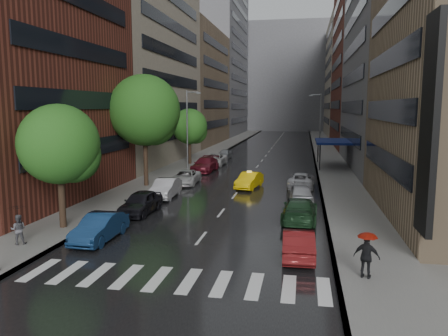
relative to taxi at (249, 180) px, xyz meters
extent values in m
plane|color=gray|center=(-0.78, -19.54, -0.72)|extent=(220.00, 220.00, 0.00)
cube|color=black|center=(-0.78, 30.46, -0.72)|extent=(14.00, 140.00, 0.01)
cube|color=gray|center=(-9.78, 30.46, -0.65)|extent=(4.00, 140.00, 0.15)
cube|color=gray|center=(8.22, 30.46, -0.65)|extent=(4.00, 140.00, 0.15)
cube|color=silver|center=(-6.88, -21.54, -0.71)|extent=(0.55, 2.80, 0.01)
cube|color=silver|center=(-5.48, -21.54, -0.71)|extent=(0.55, 2.80, 0.01)
cube|color=silver|center=(-4.08, -21.54, -0.71)|extent=(0.55, 2.80, 0.01)
cube|color=silver|center=(-2.68, -21.54, -0.71)|extent=(0.55, 2.80, 0.01)
cube|color=silver|center=(-1.28, -21.54, -0.71)|extent=(0.55, 2.80, 0.01)
cube|color=silver|center=(0.12, -21.54, -0.71)|extent=(0.55, 2.80, 0.01)
cube|color=silver|center=(1.52, -21.54, -0.71)|extent=(0.55, 2.80, 0.01)
cube|color=silver|center=(2.92, -21.54, -0.71)|extent=(0.55, 2.80, 0.01)
cube|color=silver|center=(4.32, -21.54, -0.71)|extent=(0.55, 2.80, 0.01)
cube|color=silver|center=(5.72, -21.54, -0.71)|extent=(0.55, 2.80, 0.01)
cube|color=maroon|center=(-15.78, -7.54, 12.28)|extent=(8.00, 20.00, 26.00)
cube|color=gray|center=(-15.78, 16.46, 16.28)|extent=(8.00, 28.00, 34.00)
cube|color=#937A5B|center=(-15.78, 44.46, 10.28)|extent=(8.00, 28.00, 22.00)
cube|color=slate|center=(-15.78, 74.46, 18.28)|extent=(8.00, 32.00, 38.00)
cube|color=slate|center=(14.22, 16.46, 11.28)|extent=(8.00, 28.00, 24.00)
cube|color=maroon|center=(14.22, 44.46, 17.28)|extent=(8.00, 28.00, 36.00)
cube|color=gray|center=(14.22, 74.46, 13.28)|extent=(8.00, 32.00, 28.00)
cube|color=black|center=(10.32, -17.54, 5.78)|extent=(0.30, 2.20, 10.00)
cube|color=slate|center=(-0.78, 98.46, 15.28)|extent=(40.00, 14.00, 32.00)
cylinder|color=#382619|center=(-9.38, -15.26, 1.34)|extent=(0.40, 0.40, 4.13)
sphere|color=#1E5116|center=(-9.38, -15.26, 4.44)|extent=(4.72, 4.72, 4.72)
cylinder|color=#382619|center=(-9.38, -1.09, 2.08)|extent=(0.40, 0.40, 5.60)
sphere|color=#1E5116|center=(-9.38, -1.09, 6.28)|extent=(6.40, 6.40, 6.40)
cylinder|color=#382619|center=(-9.38, 14.55, 1.22)|extent=(0.40, 0.40, 3.89)
sphere|color=#1E5116|center=(-9.38, 14.55, 4.14)|extent=(4.44, 4.44, 4.44)
imported|color=yellow|center=(0.00, 0.00, 0.00)|extent=(2.29, 4.57, 1.44)
imported|color=navy|center=(-6.18, -16.93, 0.02)|extent=(1.65, 4.54, 1.49)
imported|color=black|center=(-6.18, -10.77, 0.07)|extent=(2.02, 4.71, 1.58)
imported|color=#AAA9AF|center=(-6.18, -5.28, 0.05)|extent=(1.77, 4.70, 1.53)
imported|color=#BBBBBB|center=(-6.18, 0.89, -0.05)|extent=(2.38, 4.89, 1.34)
imported|color=maroon|center=(-6.18, 9.14, 0.08)|extent=(2.57, 5.66, 1.61)
imported|color=silver|center=(-6.18, 14.25, 0.04)|extent=(2.63, 5.52, 1.52)
imported|color=gray|center=(-6.18, 21.76, -0.05)|extent=(1.88, 4.06, 1.35)
imported|color=maroon|center=(4.62, -17.66, -0.01)|extent=(1.67, 4.38, 1.43)
imported|color=#1B3C20|center=(4.62, -10.91, 0.06)|extent=(2.36, 5.42, 1.55)
imported|color=#9D9EA3|center=(4.62, -5.51, 0.05)|extent=(2.19, 4.65, 1.54)
imported|color=#ACACB2|center=(4.62, 1.30, -0.04)|extent=(2.53, 5.04, 1.37)
imported|color=#525157|center=(-9.89, -18.72, 0.23)|extent=(0.95, 0.86, 1.59)
imported|color=black|center=(-9.89, -18.72, 1.08)|extent=(0.96, 0.98, 0.88)
imported|color=black|center=(7.49, -20.18, 0.35)|extent=(1.17, 0.76, 1.84)
imported|color=#A51C0C|center=(7.49, -20.18, 1.08)|extent=(0.82, 0.82, 0.72)
cylinder|color=gray|center=(-8.58, 10.46, 3.93)|extent=(0.18, 0.18, 9.00)
cube|color=gray|center=(-7.18, 10.46, 8.13)|extent=(0.50, 0.22, 0.16)
cylinder|color=gray|center=(7.02, 25.46, 3.93)|extent=(0.18, 0.18, 9.00)
cube|color=gray|center=(5.62, 25.46, 8.13)|extent=(0.50, 0.22, 0.16)
cube|color=navy|center=(8.22, 15.46, 2.43)|extent=(4.00, 8.00, 0.25)
cylinder|color=black|center=(6.62, 11.66, 0.93)|extent=(0.12, 0.12, 3.00)
cylinder|color=black|center=(6.62, 19.26, 0.93)|extent=(0.12, 0.12, 3.00)
camera|label=1|loc=(4.75, -38.63, 6.64)|focal=35.00mm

